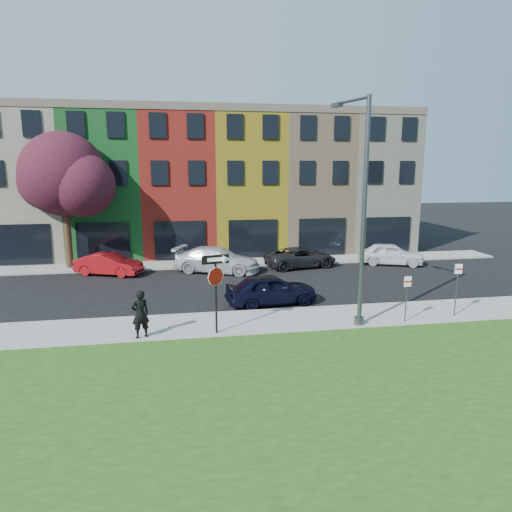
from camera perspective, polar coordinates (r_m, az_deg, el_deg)
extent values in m
plane|color=black|center=(16.92, 8.66, -11.33)|extent=(120.00, 120.00, 0.00)
cube|color=gray|center=(20.19, 11.43, -7.47)|extent=(40.00, 3.00, 0.12)
cube|color=gray|center=(30.55, -5.59, -0.92)|extent=(40.00, 2.40, 0.12)
cube|color=beige|center=(37.38, -25.34, 7.92)|extent=(5.00, 10.00, 10.00)
cube|color=#227F2F|center=(36.37, -17.66, 8.40)|extent=(5.00, 10.00, 10.00)
cube|color=red|center=(36.03, -9.68, 8.74)|extent=(5.00, 10.00, 10.00)
cube|color=gold|center=(36.39, -1.69, 8.92)|extent=(5.00, 10.00, 10.00)
cube|color=tan|center=(37.41, 6.01, 8.92)|extent=(5.00, 10.00, 10.00)
cube|color=#B3AF98|center=(39.05, 13.18, 8.79)|extent=(5.00, 10.00, 10.00)
cube|color=black|center=(31.44, -4.88, 2.11)|extent=(30.00, 0.12, 2.60)
cylinder|color=black|center=(17.44, -5.02, -4.93)|extent=(0.08, 0.08, 2.99)
cylinder|color=white|center=(17.23, -5.06, -2.56)|extent=(0.74, 0.17, 0.75)
cylinder|color=maroon|center=(17.20, -5.05, -2.58)|extent=(0.70, 0.15, 0.71)
cube|color=black|center=(17.08, -5.10, -0.42)|extent=(1.04, 0.23, 0.34)
cube|color=white|center=(17.05, -5.09, -0.44)|extent=(0.65, 0.14, 0.14)
imported|color=black|center=(17.63, -14.26, -7.04)|extent=(0.96, 0.89, 1.83)
imported|color=black|center=(21.57, 1.90, -4.18)|extent=(2.83, 4.72, 1.46)
imported|color=maroon|center=(28.72, -17.92, -0.98)|extent=(4.10, 4.95, 1.32)
imported|color=silver|center=(28.17, -4.88, -0.47)|extent=(5.91, 6.83, 1.54)
imported|color=black|center=(29.59, 5.60, -0.16)|extent=(3.87, 5.45, 1.29)
imported|color=white|center=(31.49, 16.46, 0.26)|extent=(4.54, 5.38, 1.44)
cylinder|color=#45484A|center=(18.24, 13.33, 5.05)|extent=(0.18, 0.18, 8.93)
cylinder|color=#45484A|center=(19.17, 12.75, -7.88)|extent=(0.40, 0.40, 0.30)
cylinder|color=#45484A|center=(19.12, 12.04, 18.50)|extent=(0.62, 1.97, 0.12)
cube|color=#45484A|center=(20.01, 10.08, 18.09)|extent=(0.38, 0.60, 0.16)
cylinder|color=#45484A|center=(19.76, 18.27, -5.04)|extent=(0.05, 0.05, 1.99)
cube|color=white|center=(19.55, 18.44, -3.04)|extent=(0.32, 0.04, 0.42)
cube|color=maroon|center=(19.53, 18.47, -3.06)|extent=(0.32, 0.03, 0.06)
cylinder|color=#45484A|center=(21.24, 23.77, -3.74)|extent=(0.05, 0.05, 2.40)
cube|color=white|center=(21.02, 24.00, -1.49)|extent=(0.32, 0.06, 0.42)
cube|color=maroon|center=(21.01, 24.03, -1.50)|extent=(0.32, 0.05, 0.06)
cylinder|color=black|center=(30.94, -22.45, 2.36)|extent=(0.44, 0.44, 4.05)
sphere|color=black|center=(30.64, -22.99, 9.42)|extent=(5.12, 5.12, 5.12)
sphere|color=black|center=(29.64, -20.80, 8.31)|extent=(3.84, 3.84, 3.84)
sphere|color=black|center=(31.80, -24.59, 8.40)|extent=(3.58, 3.58, 3.58)
sphere|color=black|center=(31.08, -22.44, 11.13)|extent=(3.07, 3.07, 3.07)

